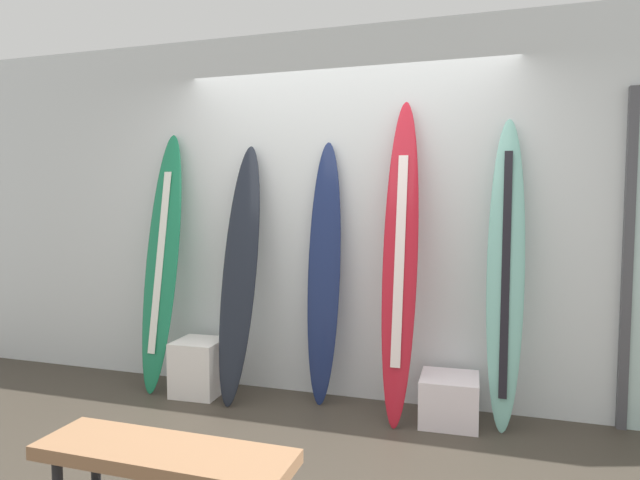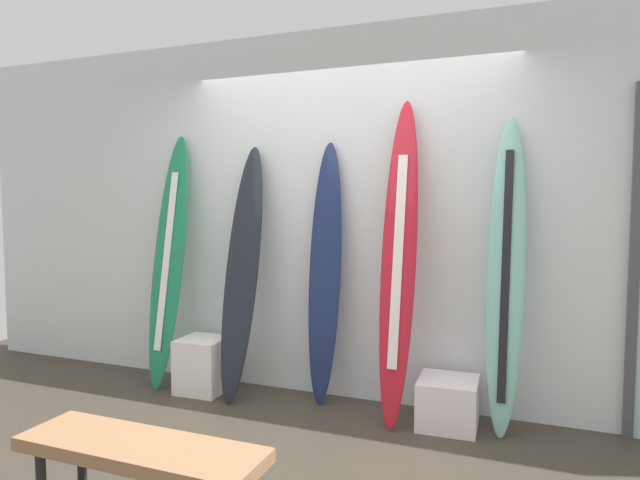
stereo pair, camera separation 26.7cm
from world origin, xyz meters
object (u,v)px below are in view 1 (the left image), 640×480
(surfboard_charcoal, at_px, (239,274))
(display_block_left, at_px, (199,367))
(display_block_center, at_px, (449,399))
(surfboard_seafoam, at_px, (506,273))
(surfboard_emerald, at_px, (162,263))
(surfboard_crimson, at_px, (400,262))
(surfboard_navy, at_px, (324,273))
(bench, at_px, (164,462))

(surfboard_charcoal, distance_m, display_block_left, 0.83)
(display_block_center, bearing_deg, surfboard_seafoam, 10.94)
(display_block_center, bearing_deg, surfboard_emerald, 179.24)
(surfboard_seafoam, bearing_deg, display_block_left, -177.74)
(surfboard_seafoam, bearing_deg, surfboard_emerald, -179.19)
(surfboard_charcoal, bearing_deg, display_block_left, -177.50)
(surfboard_emerald, height_order, surfboard_charcoal, surfboard_emerald)
(surfboard_crimson, bearing_deg, surfboard_charcoal, 179.83)
(surfboard_navy, xyz_separation_m, bench, (-0.10, -1.95, -0.55))
(surfboard_seafoam, xyz_separation_m, display_block_center, (-0.34, -0.07, -0.87))
(surfboard_seafoam, bearing_deg, display_block_center, -169.06)
(surfboard_crimson, height_order, bench, surfboard_crimson)
(display_block_center, height_order, bench, bench)
(surfboard_emerald, distance_m, surfboard_navy, 1.33)
(display_block_left, bearing_deg, bench, -63.97)
(surfboard_charcoal, xyz_separation_m, surfboard_seafoam, (1.91, 0.07, 0.07))
(surfboard_navy, distance_m, surfboard_crimson, 0.62)
(surfboard_emerald, height_order, surfboard_navy, surfboard_emerald)
(surfboard_seafoam, relative_size, bench, 1.84)
(surfboard_emerald, bearing_deg, display_block_left, -8.48)
(surfboard_navy, height_order, display_block_left, surfboard_navy)
(surfboard_crimson, xyz_separation_m, bench, (-0.69, -1.81, -0.67))
(surfboard_emerald, height_order, surfboard_crimson, surfboard_crimson)
(surfboard_emerald, xyz_separation_m, bench, (1.23, -1.85, -0.59))
(surfboard_emerald, height_order, surfboard_seafoam, surfboard_seafoam)
(surfboard_charcoal, relative_size, display_block_left, 4.56)
(surfboard_emerald, bearing_deg, display_block_center, -0.76)
(surfboard_navy, bearing_deg, bench, -92.89)
(surfboard_navy, bearing_deg, display_block_center, -7.83)
(surfboard_navy, distance_m, display_block_center, 1.25)
(surfboard_charcoal, height_order, surfboard_navy, surfboard_navy)
(surfboard_charcoal, distance_m, display_block_center, 1.75)
(display_block_left, relative_size, display_block_center, 1.06)
(surfboard_crimson, relative_size, display_block_center, 5.54)
(surfboard_crimson, distance_m, surfboard_seafoam, 0.70)
(display_block_left, bearing_deg, surfboard_charcoal, 2.50)
(display_block_left, xyz_separation_m, bench, (0.88, -1.80, 0.21))
(surfboard_navy, relative_size, display_block_left, 4.58)
(surfboard_navy, xyz_separation_m, display_block_center, (0.93, -0.13, -0.81))
(surfboard_charcoal, bearing_deg, surfboard_navy, 12.22)
(display_block_left, bearing_deg, surfboard_crimson, 0.43)
(surfboard_navy, distance_m, display_block_left, 1.25)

